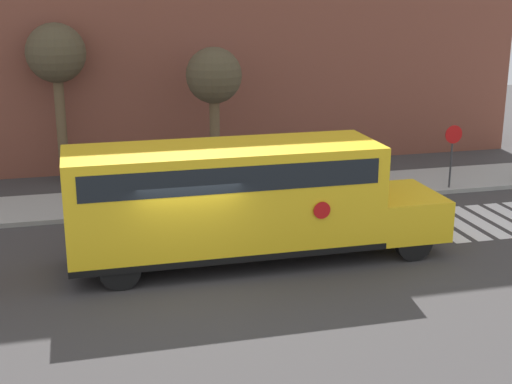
% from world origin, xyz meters
% --- Properties ---
extents(ground_plane, '(60.00, 60.00, 0.00)m').
position_xyz_m(ground_plane, '(0.00, 0.00, 0.00)').
color(ground_plane, '#3A3838').
extents(sidewalk_strip, '(44.00, 3.00, 0.15)m').
position_xyz_m(sidewalk_strip, '(0.00, 6.50, 0.07)').
color(sidewalk_strip, '#9E9E99').
rests_on(sidewalk_strip, ground).
extents(crosswalk_stripes, '(4.00, 3.20, 0.01)m').
position_xyz_m(crosswalk_stripes, '(9.77, 2.00, 0.00)').
color(crosswalk_stripes, white).
rests_on(crosswalk_stripes, ground).
extents(school_bus, '(9.97, 2.57, 3.13)m').
position_xyz_m(school_bus, '(1.48, 0.66, 1.79)').
color(school_bus, yellow).
rests_on(school_bus, ground).
extents(stop_sign, '(0.64, 0.10, 2.40)m').
position_xyz_m(stop_sign, '(10.24, 5.29, 1.57)').
color(stop_sign, '#38383A').
rests_on(stop_sign, ground).
extents(tree_near_sidewalk, '(2.13, 2.13, 5.82)m').
position_xyz_m(tree_near_sidewalk, '(-3.02, 10.08, 4.61)').
color(tree_near_sidewalk, brown).
rests_on(tree_near_sidewalk, ground).
extents(tree_far_sidewalk, '(2.03, 2.03, 4.97)m').
position_xyz_m(tree_far_sidewalk, '(2.44, 8.70, 3.84)').
color(tree_far_sidewalk, brown).
rests_on(tree_far_sidewalk, ground).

